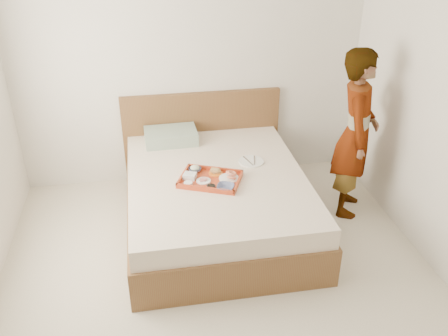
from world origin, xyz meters
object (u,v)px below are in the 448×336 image
bed (217,200)px  tray (210,179)px  dinner_plate (251,161)px  person (356,134)px

bed → tray: 0.31m
dinner_plate → person: bearing=-7.8°
tray → dinner_plate: tray is taller
tray → dinner_plate: size_ratio=2.14×
dinner_plate → person: (0.94, -0.13, 0.26)m
tray → dinner_plate: bearing=56.9°
bed → person: bearing=2.5°
bed → dinner_plate: 0.48m
bed → dinner_plate: dinner_plate is taller
person → dinner_plate: bearing=105.9°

